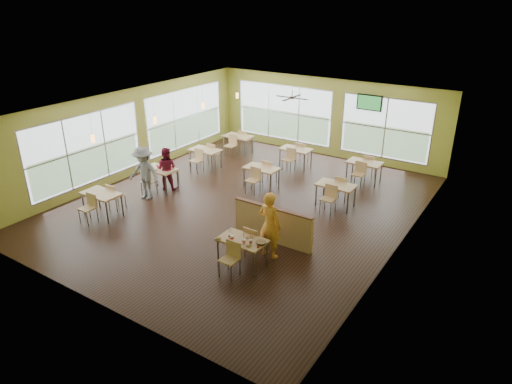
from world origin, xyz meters
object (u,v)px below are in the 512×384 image
half_wall_divider (273,224)px  man_plaid (270,225)px  food_basket (261,243)px  main_table (242,243)px

half_wall_divider → man_plaid: size_ratio=1.33×
half_wall_divider → food_basket: 1.50m
man_plaid → food_basket: (0.18, -0.70, -0.12)m
man_plaid → food_basket: man_plaid is taller
main_table → man_plaid: bearing=67.1°
half_wall_divider → man_plaid: man_plaid is taller
main_table → man_plaid: 0.87m
main_table → half_wall_divider: 1.45m
food_basket → main_table: bearing=-172.7°
main_table → half_wall_divider: (0.00, 1.45, -0.11)m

